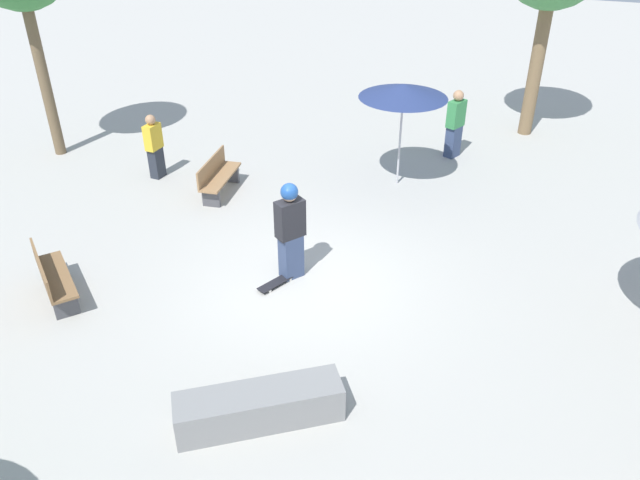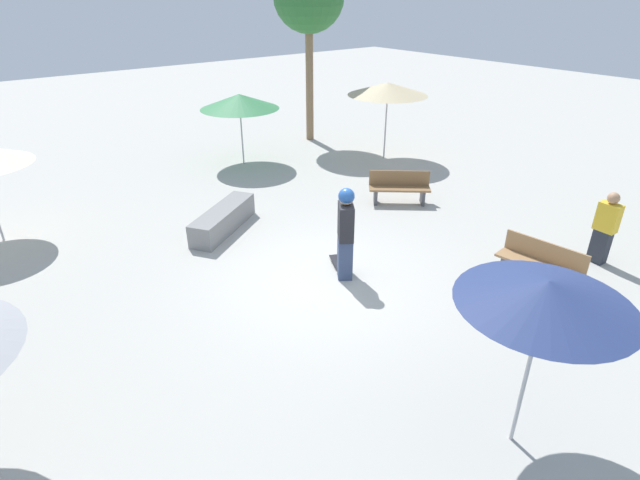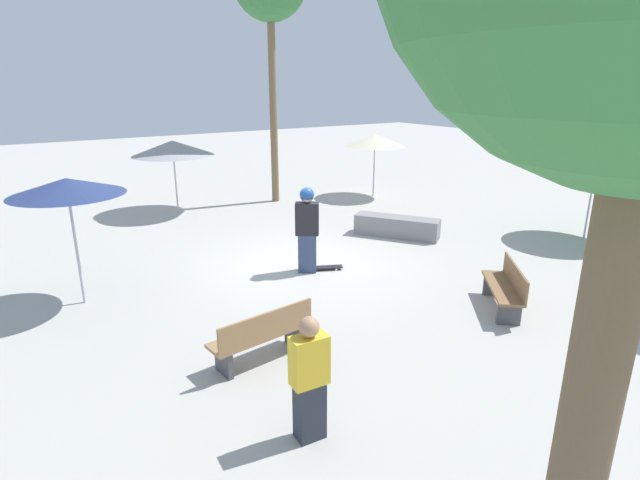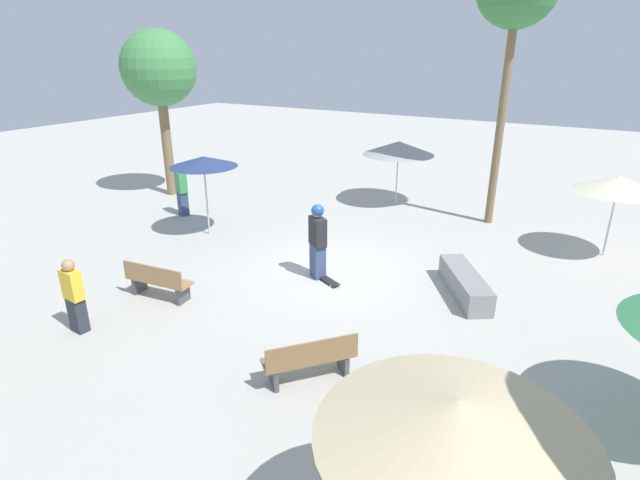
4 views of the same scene
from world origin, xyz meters
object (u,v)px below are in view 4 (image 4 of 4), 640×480
(skater_main, at_px, (318,239))
(shade_umbrella_grey, at_px, (399,148))
(bench_far, at_px, (310,359))
(bench_near, at_px, (158,281))
(shade_umbrella_tan, at_px, (456,419))
(bystander_far, at_px, (182,190))
(bystander_watching, at_px, (74,296))
(shade_umbrella_cream, at_px, (618,184))
(concrete_ledge, at_px, (465,284))
(shade_umbrella_navy, at_px, (203,162))
(palm_tree_far_back, at_px, (159,70))
(skateboard, at_px, (328,280))

(skater_main, bearing_deg, shade_umbrella_grey, 131.21)
(skater_main, height_order, bench_far, skater_main)
(shade_umbrella_grey, bearing_deg, bench_near, 169.03)
(skater_main, distance_m, shade_umbrella_tan, 7.92)
(bystander_far, bearing_deg, bystander_watching, -36.00)
(shade_umbrella_cream, bearing_deg, bystander_far, 104.46)
(concrete_ledge, distance_m, bench_far, 4.72)
(bench_near, height_order, bench_far, same)
(shade_umbrella_navy, xyz_separation_m, shade_umbrella_grey, (5.77, -3.72, -0.19))
(shade_umbrella_cream, height_order, shade_umbrella_tan, shade_umbrella_tan)
(bench_near, bearing_deg, bystander_watching, -106.26)
(shade_umbrella_grey, height_order, bystander_far, shade_umbrella_grey)
(skater_main, bearing_deg, concrete_ledge, 49.88)
(shade_umbrella_grey, bearing_deg, bystander_far, 130.03)
(bystander_watching, relative_size, bystander_far, 0.90)
(bystander_far, bearing_deg, skater_main, 8.60)
(bench_far, height_order, shade_umbrella_tan, shade_umbrella_tan)
(bench_far, distance_m, bystander_far, 10.07)
(shade_umbrella_navy, bearing_deg, bench_near, -153.33)
(shade_umbrella_tan, relative_size, bystander_far, 1.47)
(shade_umbrella_navy, xyz_separation_m, palm_tree_far_back, (2.64, 4.28, 2.33))
(palm_tree_far_back, height_order, bystander_far, palm_tree_far_back)
(shade_umbrella_navy, bearing_deg, shade_umbrella_grey, -32.77)
(skater_main, distance_m, bench_near, 3.81)
(shade_umbrella_tan, bearing_deg, bystander_watching, 79.55)
(bystander_far, bearing_deg, skateboard, 8.35)
(concrete_ledge, distance_m, bystander_watching, 8.30)
(bench_near, xyz_separation_m, shade_umbrella_cream, (7.91, -8.59, 1.58))
(shade_umbrella_cream, height_order, bystander_watching, shade_umbrella_cream)
(skater_main, bearing_deg, shade_umbrella_navy, -156.77)
(shade_umbrella_tan, height_order, bystander_watching, shade_umbrella_tan)
(shade_umbrella_tan, bearing_deg, palm_tree_far_back, 54.88)
(skateboard, height_order, bystander_watching, bystander_watching)
(shade_umbrella_tan, bearing_deg, shade_umbrella_cream, -5.51)
(bench_far, height_order, shade_umbrella_cream, shade_umbrella_cream)
(shade_umbrella_navy, relative_size, bystander_far, 1.37)
(shade_umbrella_tan, bearing_deg, concrete_ledge, 12.94)
(skateboard, xyz_separation_m, shade_umbrella_cream, (5.27, -5.70, 1.95))
(shade_umbrella_grey, distance_m, palm_tree_far_back, 8.95)
(shade_umbrella_grey, relative_size, palm_tree_far_back, 0.42)
(bench_near, xyz_separation_m, shade_umbrella_navy, (3.73, 1.87, 1.81))
(concrete_ledge, distance_m, palm_tree_far_back, 13.10)
(skater_main, height_order, shade_umbrella_navy, shade_umbrella_navy)
(bench_near, distance_m, palm_tree_far_back, 9.77)
(shade_umbrella_tan, relative_size, palm_tree_far_back, 0.43)
(skateboard, bearing_deg, shade_umbrella_navy, -167.58)
(shade_umbrella_tan, bearing_deg, skater_main, 39.57)
(concrete_ledge, relative_size, palm_tree_far_back, 0.37)
(bench_near, distance_m, bench_far, 4.60)
(concrete_ledge, xyz_separation_m, shade_umbrella_cream, (4.25, -2.66, 1.73))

